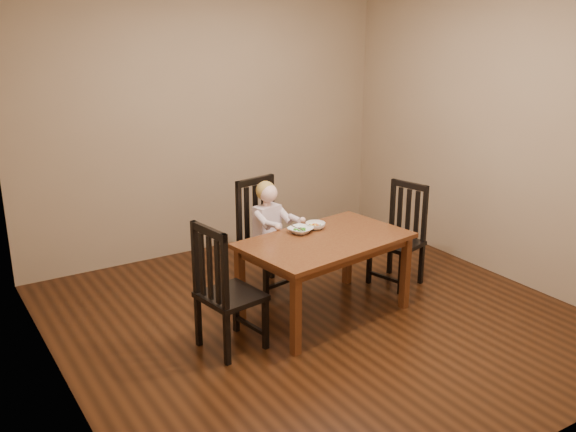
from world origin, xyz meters
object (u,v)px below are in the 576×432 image
chair_child (265,237)px  bowl_veg (315,226)px  chair_left (225,291)px  toddler (268,225)px  bowl_peas (300,230)px  dining_table (325,247)px  chair_right (400,236)px

chair_child → bowl_veg: size_ratio=6.05×
chair_child → bowl_veg: (0.21, -0.49, 0.21)m
chair_child → chair_left: bearing=34.9°
toddler → bowl_peas: 0.47m
chair_child → bowl_peas: bearing=84.3°
dining_table → bowl_peas: (-0.10, 0.22, 0.10)m
chair_child → toddler: chair_child is taller
toddler → bowl_peas: size_ratio=2.70×
toddler → bowl_veg: bearing=104.0°
toddler → bowl_peas: toddler is taller
chair_left → bowl_peas: (0.85, 0.30, 0.22)m
bowl_veg → chair_right: bearing=-3.3°
bowl_peas → chair_right: bearing=-1.5°
toddler → bowl_peas: (0.03, -0.46, 0.08)m
chair_left → toddler: 1.13m
chair_left → chair_right: chair_left is taller
dining_table → chair_child: 0.75m
bowl_veg → bowl_peas: bearing=-171.6°
chair_right → bowl_veg: (-0.90, 0.05, 0.25)m
chair_right → bowl_peas: chair_right is taller
dining_table → bowl_veg: (0.07, 0.24, 0.10)m
toddler → chair_child: bearing=-90.0°
chair_left → bowl_peas: chair_left is taller
dining_table → chair_left: size_ratio=1.46×
dining_table → chair_child: size_ratio=1.43×
chair_right → bowl_veg: bearing=72.4°
chair_child → toddler: bearing=90.0°
chair_child → bowl_peas: chair_child is taller
chair_child → bowl_peas: size_ratio=5.23×
chair_child → toddler: 0.14m
dining_table → toddler: toddler is taller
dining_table → bowl_peas: bearing=114.3°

